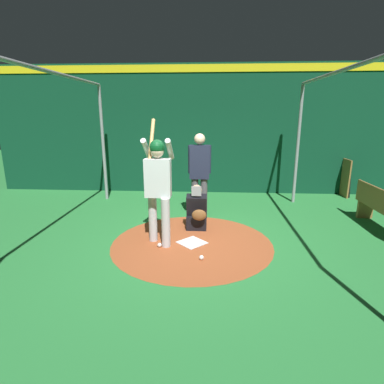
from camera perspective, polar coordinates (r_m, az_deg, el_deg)
The scene contains 12 objects.
ground_plane at distance 5.48m, azimuth 0.00°, elevation -9.67°, with size 27.96×27.96×0.00m, color #287A38.
dirt_circle at distance 5.48m, azimuth 0.00°, elevation -9.64°, with size 2.87×2.87×0.01m, color #9E4C28.
home_plate at distance 5.47m, azimuth 0.00°, elevation -9.55°, with size 0.42×0.42×0.01m, color white.
batter at distance 5.16m, azimuth -6.47°, elevation 1.95°, with size 0.68×0.49×2.17m.
catcher at distance 6.02m, azimuth 0.92°, elevation -3.78°, with size 0.58×0.40×0.91m.
umpire at distance 6.48m, azimuth 1.43°, elevation 3.95°, with size 0.23×0.49×1.86m.
back_wall at distance 8.81m, azimuth 1.53°, elevation 11.70°, with size 0.23×11.96×3.61m.
cage_frame at distance 5.00m, azimuth 0.00°, elevation 12.91°, with size 5.68×5.10×3.00m.
bat_rack at distance 9.51m, azimuth 26.94°, elevation 2.29°, with size 0.70×0.19×1.05m.
bench at distance 6.97m, azimuth 32.59°, elevation -2.77°, with size 1.82×0.36×0.85m.
baseball_0 at distance 5.33m, azimuth -6.18°, elevation -9.95°, with size 0.07×0.07×0.07m, color white.
baseball_1 at distance 4.88m, azimuth 1.81°, elevation -12.30°, with size 0.07×0.07×0.07m, color white.
Camera 1 is at (4.99, 0.30, 2.24)m, focal length 28.14 mm.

